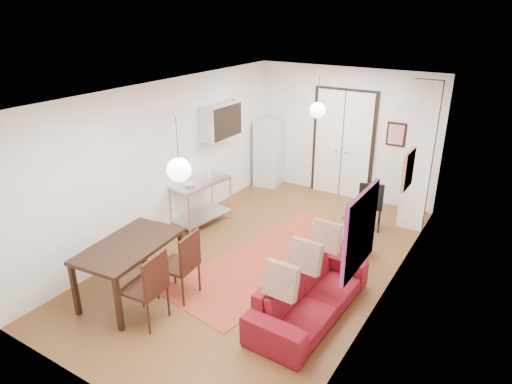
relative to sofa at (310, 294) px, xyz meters
The scene contains 27 objects.
floor 1.68m from the sofa, 144.87° to the left, with size 7.00×7.00×0.00m, color brown.
ceiling 3.06m from the sofa, 144.87° to the left, with size 4.20×7.00×0.02m, color white.
wall_back 4.78m from the sofa, 106.88° to the left, with size 4.20×0.02×2.90m, color white.
wall_front 3.10m from the sofa, 117.90° to the right, with size 4.20×0.02×2.90m, color white.
wall_left 3.75m from the sofa, 164.61° to the left, with size 0.02×7.00×2.90m, color white.
wall_right 1.65m from the sofa, 51.71° to the left, with size 0.02×7.00×2.90m, color white.
double_doors 4.69m from the sofa, 107.04° to the left, with size 1.44×0.06×2.50m, color white.
stub_partition 3.71m from the sofa, 81.87° to the left, with size 0.50×0.10×2.90m, color white.
wall_cabinet 4.38m from the sofa, 143.16° to the left, with size 0.35×1.00×0.70m, color silver.
painting_popart 1.54m from the sofa, 22.50° to the right, with size 0.05×1.00×1.00m, color red.
painting_abstract 2.40m from the sofa, 67.50° to the left, with size 0.05×0.50×0.60m, color beige.
poster_back 4.60m from the sofa, 92.59° to the left, with size 0.40×0.03×0.50m, color red.
print_left 4.80m from the sofa, 139.22° to the left, with size 0.03×0.44×0.54m, color #99623F.
pendant_back 3.77m from the sofa, 114.59° to the left, with size 0.30×0.30×0.80m.
pendant_front 2.57m from the sofa, 142.12° to the right, with size 0.30×0.30×0.80m.
kilim_rug 1.61m from the sofa, 138.97° to the left, with size 1.48×3.95×0.01m, color #B6472D.
sofa is the anchor object (origin of this frame).
coffee_table 1.99m from the sofa, 97.71° to the left, with size 0.89×0.51×0.39m.
potted_plant 2.00m from the sofa, 94.84° to the left, with size 0.34×0.29×0.38m, color #34602B.
kitchen_counter 3.45m from the sofa, 154.51° to the left, with size 0.77×1.29×0.93m.
bowl 3.38m from the sofa, 159.20° to the left, with size 0.22×0.22×0.05m, color silver.
soap_bottle 3.62m from the sofa, 150.87° to the left, with size 0.09×0.09×0.19m, color teal.
fridge 5.16m from the sofa, 127.09° to the left, with size 0.56×0.56×1.60m, color silver.
dining_table 2.71m from the sofa, 158.23° to the right, with size 1.06×1.66×0.87m.
dining_chair_near 1.98m from the sofa, 164.27° to the right, with size 0.57×0.76×1.08m.
dining_chair_far 2.27m from the sofa, 146.81° to the right, with size 0.57×0.76×1.08m.
black_side_chair 3.22m from the sofa, 93.61° to the left, with size 0.57×0.58×1.01m.
Camera 1 is at (3.55, -5.94, 4.11)m, focal length 32.00 mm.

